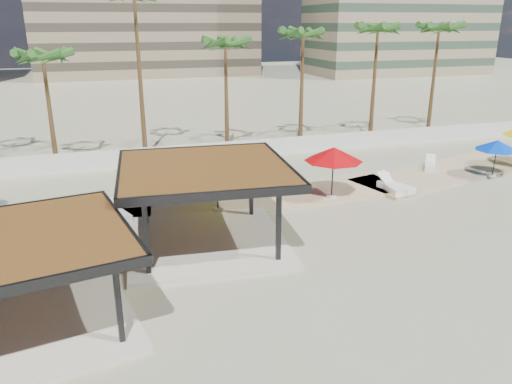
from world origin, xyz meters
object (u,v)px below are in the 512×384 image
(pavilion_west, at_px, (25,274))
(lounger_c, at_px, (395,186))
(pavilion_central, at_px, (205,198))
(lounger_b, at_px, (392,187))
(lounger_a, at_px, (118,214))
(umbrella_c, at_px, (334,154))
(lounger_d, at_px, (430,165))

(pavilion_west, distance_m, lounger_c, 19.79)
(pavilion_central, height_order, lounger_b, pavilion_central)
(pavilion_central, height_order, lounger_c, pavilion_central)
(pavilion_central, relative_size, lounger_c, 3.19)
(pavilion_west, height_order, lounger_c, pavilion_west)
(lounger_a, bearing_deg, lounger_b, -113.14)
(umbrella_c, distance_m, lounger_b, 4.31)
(lounger_a, bearing_deg, lounger_d, -103.43)
(lounger_c, bearing_deg, umbrella_c, 70.50)
(umbrella_c, relative_size, lounger_c, 1.69)
(lounger_a, xyz_separation_m, lounger_d, (19.67, 2.63, -0.00))
(pavilion_west, bearing_deg, umbrella_c, 19.12)
(lounger_c, bearing_deg, lounger_b, 70.71)
(lounger_a, distance_m, lounger_c, 15.05)
(pavilion_central, xyz_separation_m, lounger_a, (-3.50, 3.92, -1.75))
(lounger_a, relative_size, lounger_b, 0.96)
(pavilion_central, height_order, lounger_a, pavilion_central)
(pavilion_central, height_order, pavilion_west, pavilion_central)
(umbrella_c, xyz_separation_m, lounger_b, (3.71, 0.01, -2.19))
(lounger_b, distance_m, lounger_c, 0.23)
(pavilion_central, bearing_deg, lounger_a, 136.92)
(pavilion_central, height_order, umbrella_c, pavilion_central)
(pavilion_central, distance_m, pavilion_west, 7.95)
(pavilion_central, xyz_separation_m, lounger_b, (11.32, 3.37, -1.74))
(umbrella_c, relative_size, lounger_d, 2.12)
(umbrella_c, xyz_separation_m, lounger_a, (-11.10, 0.55, -2.21))
(umbrella_c, bearing_deg, lounger_b, 0.13)
(pavilion_central, distance_m, lounger_a, 5.54)
(lounger_b, xyz_separation_m, lounger_d, (4.86, 3.17, -0.01))
(lounger_a, relative_size, lounger_c, 0.85)
(pavilion_west, height_order, lounger_d, pavilion_west)
(lounger_b, bearing_deg, umbrella_c, 92.98)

